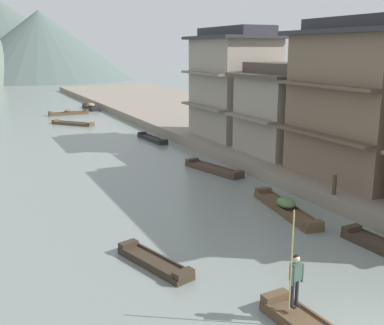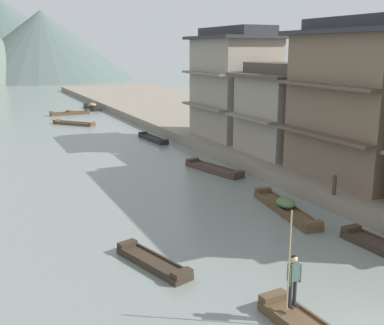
{
  "view_description": "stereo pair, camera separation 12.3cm",
  "coord_description": "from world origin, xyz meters",
  "px_view_note": "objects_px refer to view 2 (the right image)",
  "views": [
    {
      "loc": [
        -9.41,
        -7.57,
        7.8
      ],
      "look_at": [
        1.64,
        15.88,
        1.48
      ],
      "focal_mm": 43.7,
      "sensor_mm": 36.0,
      "label": 1
    },
    {
      "loc": [
        -9.3,
        -7.63,
        7.8
      ],
      "look_at": [
        1.64,
        15.88,
        1.48
      ],
      "focal_mm": 43.7,
      "sensor_mm": 36.0,
      "label": 2
    }
  ],
  "objects_px": {
    "boatman_person": "(293,275)",
    "boat_moored_nearest": "(74,124)",
    "boat_moored_far": "(92,107)",
    "boat_midriver_drifting": "(153,139)",
    "boat_moored_second": "(214,169)",
    "house_waterfront_second": "(369,100)",
    "house_waterfront_narrow": "(234,84)",
    "house_waterfront_tall": "(283,110)",
    "boat_moored_third": "(153,262)",
    "boat_midriver_upstream": "(286,208)",
    "boat_upstream_distant": "(70,113)",
    "mooring_post_dock_mid": "(334,185)"
  },
  "relations": [
    {
      "from": "boat_moored_nearest",
      "to": "boat_moored_second",
      "type": "height_order",
      "value": "boat_moored_second"
    },
    {
      "from": "boat_moored_nearest",
      "to": "boat_midriver_drifting",
      "type": "relative_size",
      "value": 0.92
    },
    {
      "from": "boat_midriver_upstream",
      "to": "mooring_post_dock_mid",
      "type": "distance_m",
      "value": 2.71
    },
    {
      "from": "house_waterfront_second",
      "to": "house_waterfront_narrow",
      "type": "xyz_separation_m",
      "value": [
        -0.47,
        13.97,
        0.01
      ]
    },
    {
      "from": "boatman_person",
      "to": "boat_midriver_drifting",
      "type": "height_order",
      "value": "boatman_person"
    },
    {
      "from": "house_waterfront_second",
      "to": "boat_upstream_distant",
      "type": "bearing_deg",
      "value": 103.57
    },
    {
      "from": "boat_moored_second",
      "to": "boat_upstream_distant",
      "type": "distance_m",
      "value": 31.67
    },
    {
      "from": "boat_midriver_drifting",
      "to": "house_waterfront_second",
      "type": "distance_m",
      "value": 20.15
    },
    {
      "from": "boat_midriver_drifting",
      "to": "boat_upstream_distant",
      "type": "xyz_separation_m",
      "value": [
        -3.43,
        19.78,
        0.09
      ]
    },
    {
      "from": "boat_upstream_distant",
      "to": "mooring_post_dock_mid",
      "type": "bearing_deg",
      "value": -82.54
    },
    {
      "from": "boat_midriver_drifting",
      "to": "boat_upstream_distant",
      "type": "relative_size",
      "value": 0.98
    },
    {
      "from": "boat_moored_nearest",
      "to": "boat_moored_far",
      "type": "height_order",
      "value": "boat_moored_far"
    },
    {
      "from": "house_waterfront_second",
      "to": "boat_moored_third",
      "type": "bearing_deg",
      "value": -163.53
    },
    {
      "from": "boat_moored_third",
      "to": "boat_upstream_distant",
      "type": "xyz_separation_m",
      "value": [
        5.04,
        42.67,
        0.09
      ]
    },
    {
      "from": "boatman_person",
      "to": "boat_midriver_drifting",
      "type": "relative_size",
      "value": 0.64
    },
    {
      "from": "boat_moored_nearest",
      "to": "boat_midriver_upstream",
      "type": "xyz_separation_m",
      "value": [
        3.98,
        -31.9,
        0.1
      ]
    },
    {
      "from": "boat_moored_third",
      "to": "house_waterfront_narrow",
      "type": "xyz_separation_m",
      "value": [
        13.84,
        18.21,
        4.9
      ]
    },
    {
      "from": "boat_moored_far",
      "to": "house_waterfront_narrow",
      "type": "distance_m",
      "value": 29.47
    },
    {
      "from": "boatman_person",
      "to": "boat_moored_nearest",
      "type": "distance_m",
      "value": 39.8
    },
    {
      "from": "boat_moored_far",
      "to": "boat_midriver_drifting",
      "type": "height_order",
      "value": "boat_moored_far"
    },
    {
      "from": "boat_moored_second",
      "to": "boat_midriver_upstream",
      "type": "relative_size",
      "value": 0.86
    },
    {
      "from": "boat_moored_third",
      "to": "boat_moored_far",
      "type": "distance_m",
      "value": 47.65
    },
    {
      "from": "mooring_post_dock_mid",
      "to": "boat_moored_nearest",
      "type": "bearing_deg",
      "value": 101.19
    },
    {
      "from": "boat_moored_far",
      "to": "boat_midriver_drifting",
      "type": "xyz_separation_m",
      "value": [
        -0.28,
        -23.96,
        -0.15
      ]
    },
    {
      "from": "boat_upstream_distant",
      "to": "house_waterfront_tall",
      "type": "bearing_deg",
      "value": -74.52
    },
    {
      "from": "boatman_person",
      "to": "house_waterfront_tall",
      "type": "bearing_deg",
      "value": 55.37
    },
    {
      "from": "boatman_person",
      "to": "house_waterfront_tall",
      "type": "xyz_separation_m",
      "value": [
        11.33,
        16.41,
        2.25
      ]
    },
    {
      "from": "boat_moored_far",
      "to": "mooring_post_dock_mid",
      "type": "bearing_deg",
      "value": -87.95
    },
    {
      "from": "boatman_person",
      "to": "mooring_post_dock_mid",
      "type": "height_order",
      "value": "boatman_person"
    },
    {
      "from": "boatman_person",
      "to": "house_waterfront_narrow",
      "type": "relative_size",
      "value": 0.35
    },
    {
      "from": "boat_moored_second",
      "to": "boat_moored_far",
      "type": "relative_size",
      "value": 0.94
    },
    {
      "from": "boat_midriver_upstream",
      "to": "boat_upstream_distant",
      "type": "distance_m",
      "value": 40.05
    },
    {
      "from": "boatman_person",
      "to": "boat_upstream_distant",
      "type": "relative_size",
      "value": 0.63
    },
    {
      "from": "house_waterfront_second",
      "to": "mooring_post_dock_mid",
      "type": "xyz_separation_m",
      "value": [
        -3.96,
        -2.1,
        -3.8
      ]
    },
    {
      "from": "boat_midriver_upstream",
      "to": "boat_upstream_distant",
      "type": "relative_size",
      "value": 1.17
    },
    {
      "from": "boat_moored_second",
      "to": "boat_upstream_distant",
      "type": "xyz_separation_m",
      "value": [
        -3.32,
        31.49,
        0.08
      ]
    },
    {
      "from": "boat_upstream_distant",
      "to": "house_waterfront_tall",
      "type": "xyz_separation_m",
      "value": [
        8.69,
        -31.39,
        3.53
      ]
    },
    {
      "from": "boat_moored_nearest",
      "to": "house_waterfront_narrow",
      "type": "relative_size",
      "value": 0.5
    },
    {
      "from": "boat_midriver_upstream",
      "to": "house_waterfront_narrow",
      "type": "xyz_separation_m",
      "value": [
        5.94,
        15.49,
        4.82
      ]
    },
    {
      "from": "mooring_post_dock_mid",
      "to": "house_waterfront_second",
      "type": "bearing_deg",
      "value": 27.92
    },
    {
      "from": "boatman_person",
      "to": "boat_moored_nearest",
      "type": "relative_size",
      "value": 0.7
    },
    {
      "from": "boat_midriver_upstream",
      "to": "house_waterfront_tall",
      "type": "distance_m",
      "value": 10.94
    },
    {
      "from": "boat_midriver_drifting",
      "to": "boatman_person",
      "type": "bearing_deg",
      "value": -102.22
    },
    {
      "from": "boat_moored_nearest",
      "to": "boat_moored_far",
      "type": "bearing_deg",
      "value": 68.46
    },
    {
      "from": "boat_moored_nearest",
      "to": "house_waterfront_tall",
      "type": "distance_m",
      "value": 25.57
    },
    {
      "from": "boat_moored_nearest",
      "to": "boat_moored_third",
      "type": "relative_size",
      "value": 1.16
    },
    {
      "from": "boat_moored_second",
      "to": "boat_moored_far",
      "type": "bearing_deg",
      "value": 89.37
    },
    {
      "from": "house_waterfront_tall",
      "to": "mooring_post_dock_mid",
      "type": "xyz_separation_m",
      "value": [
        -3.38,
        -9.15,
        -2.52
      ]
    },
    {
      "from": "house_waterfront_second",
      "to": "house_waterfront_tall",
      "type": "relative_size",
      "value": 1.4
    },
    {
      "from": "house_waterfront_tall",
      "to": "mooring_post_dock_mid",
      "type": "relative_size",
      "value": 6.4
    }
  ]
}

